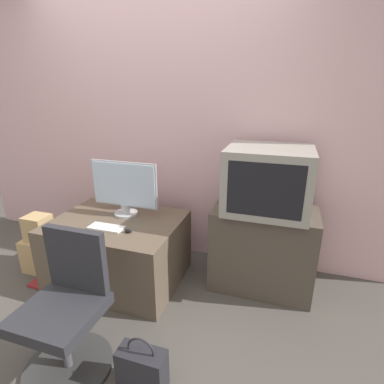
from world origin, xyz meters
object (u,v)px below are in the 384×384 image
Objects in this scene: keyboard at (106,228)px; mouse at (128,231)px; book at (41,285)px; crt_tv at (268,180)px; main_monitor at (124,188)px; cardboard_box_lower at (43,254)px; office_chair at (67,315)px; handbag at (142,369)px.

mouse is at bearing -3.41° from keyboard.
mouse is (0.20, -0.01, 0.01)m from keyboard.
keyboard is 0.84m from book.
main_monitor is at bearing -173.35° from crt_tv.
book is (-0.80, -0.15, -0.57)m from mouse.
book is (0.16, -0.22, -0.14)m from cardboard_box_lower.
cardboard_box_lower is at bearing 140.65° from office_chair.
crt_tv reaches higher than cardboard_box_lower.
cardboard_box_lower is 1.51× the size of book.
mouse is 0.73m from office_chair.
cardboard_box_lower is 1.62m from handbag.
handbag is 1.38m from book.
main_monitor is 1.04m from cardboard_box_lower.
main_monitor is 2.95× the size of book.
handbag is at bearing -47.82° from keyboard.
book is at bearing 144.89° from office_chair.
mouse is 0.28× the size of book.
main_monitor is 0.71× the size of office_chair.
mouse is at bearing -155.66° from crt_tv.
office_chair is at bearing 178.22° from handbag.
crt_tv reaches higher than handbag.
mouse is at bearing 10.87° from book.
main_monitor is 0.38m from keyboard.
crt_tv is 3.08× the size of book.
crt_tv is (1.17, 0.14, 0.14)m from main_monitor.
main_monitor is 10.52× the size of mouse.
book is at bearing -54.14° from cardboard_box_lower.
main_monitor is at bearing 17.26° from cardboard_box_lower.
keyboard reaches higher than book.
office_chair is 2.74× the size of cardboard_box_lower.
handbag is at bearing -57.52° from mouse.
book is (-1.79, -0.60, -0.94)m from crt_tv.
handbag is at bearing -57.66° from main_monitor.
main_monitor is 1.19m from crt_tv.
main_monitor is 1.38m from handbag.
office_chair reaches higher than mouse.
crt_tv is (0.98, 0.44, 0.37)m from mouse.
cardboard_box_lower is at bearing 175.80° from keyboard.
keyboard is at bearing 15.49° from book.
mouse is 1.14m from crt_tv.
crt_tv reaches higher than keyboard.
main_monitor is 1.10m from book.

